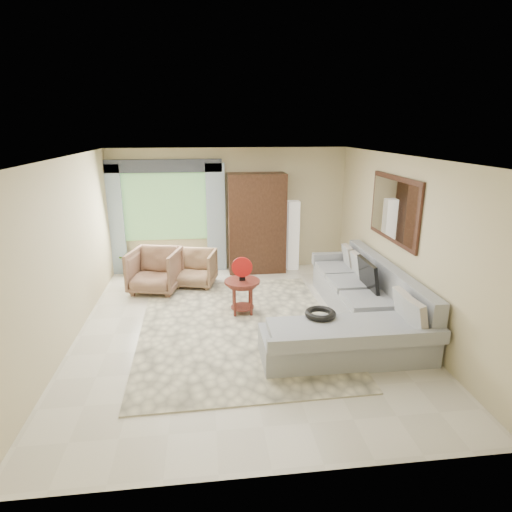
{
  "coord_description": "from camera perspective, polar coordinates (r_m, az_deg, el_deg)",
  "views": [
    {
      "loc": [
        -0.53,
        -6.06,
        3.0
      ],
      "look_at": [
        0.25,
        0.35,
        1.05
      ],
      "focal_mm": 30.0,
      "sensor_mm": 36.0,
      "label": 1
    }
  ],
  "objects": [
    {
      "name": "armoire",
      "position": [
        9.06,
        0.08,
        4.37
      ],
      "size": [
        1.2,
        0.55,
        2.1
      ],
      "primitive_type": "cube",
      "color": "black",
      "rests_on": "ground"
    },
    {
      "name": "curtain_left",
      "position": [
        9.32,
        -18.41,
        4.49
      ],
      "size": [
        0.4,
        0.08,
        2.3
      ],
      "primitive_type": "cube",
      "color": "#9EB7CC",
      "rests_on": "ground"
    },
    {
      "name": "area_rug",
      "position": [
        6.79,
        -2.36,
        -9.36
      ],
      "size": [
        3.08,
        4.06,
        0.02
      ],
      "primitive_type": "cube",
      "rotation": [
        0.0,
        0.0,
        0.02
      ],
      "color": "beige",
      "rests_on": "ground"
    },
    {
      "name": "valance",
      "position": [
        9.03,
        -12.37,
        11.66
      ],
      "size": [
        2.4,
        0.12,
        0.26
      ],
      "primitive_type": "cube",
      "color": "#1E232D",
      "rests_on": "wall_back"
    },
    {
      "name": "armchair_left",
      "position": [
        8.29,
        -13.31,
        -1.88
      ],
      "size": [
        1.06,
        1.08,
        0.82
      ],
      "primitive_type": "imported",
      "rotation": [
        0.0,
        0.0,
        -0.25
      ],
      "color": "brown",
      "rests_on": "ground"
    },
    {
      "name": "curtain_right",
      "position": [
        9.14,
        -5.36,
        5.04
      ],
      "size": [
        0.4,
        0.08,
        2.3
      ],
      "primitive_type": "cube",
      "color": "#9EB7CC",
      "rests_on": "ground"
    },
    {
      "name": "garden_hose",
      "position": [
        5.99,
        8.58,
        -7.61
      ],
      "size": [
        0.43,
        0.43,
        0.09
      ],
      "primitive_type": "torus",
      "color": "black",
      "rests_on": "sectional_sofa"
    },
    {
      "name": "coffee_table",
      "position": [
        7.13,
        -1.83,
        -5.38
      ],
      "size": [
        0.59,
        0.59,
        0.59
      ],
      "rotation": [
        0.0,
        0.0,
        -0.05
      ],
      "color": "#481A13",
      "rests_on": "ground"
    },
    {
      "name": "ground",
      "position": [
        6.79,
        -1.76,
        -9.45
      ],
      "size": [
        6.0,
        6.0,
        0.0
      ],
      "primitive_type": "plane",
      "color": "silver",
      "rests_on": "ground"
    },
    {
      "name": "wall_mirror",
      "position": [
        7.19,
        17.9,
        5.97
      ],
      "size": [
        0.05,
        1.7,
        1.05
      ],
      "color": "black",
      "rests_on": "wall_right"
    },
    {
      "name": "red_disc",
      "position": [
        6.96,
        -1.87,
        -1.5
      ],
      "size": [
        0.34,
        0.08,
        0.34
      ],
      "primitive_type": "cylinder",
      "rotation": [
        1.57,
        0.0,
        -0.16
      ],
      "color": "#B11311",
      "rests_on": "coffee_table"
    },
    {
      "name": "armchair_right",
      "position": [
        8.45,
        -8.11,
        -1.64
      ],
      "size": [
        0.91,
        0.92,
        0.7
      ],
      "primitive_type": "imported",
      "rotation": [
        0.0,
        0.0,
        -0.23
      ],
      "color": "#956B51",
      "rests_on": "ground"
    },
    {
      "name": "potted_plant",
      "position": [
        9.4,
        -16.22,
        -0.83
      ],
      "size": [
        0.56,
        0.52,
        0.52
      ],
      "primitive_type": "imported",
      "rotation": [
        0.0,
        0.0,
        -0.27
      ],
      "color": "#999999",
      "rests_on": "ground"
    },
    {
      "name": "floor_lamp",
      "position": [
        9.32,
        4.93,
        2.76
      ],
      "size": [
        0.24,
        0.24,
        1.5
      ],
      "primitive_type": "cube",
      "color": "silver",
      "rests_on": "ground"
    },
    {
      "name": "tv_screen",
      "position": [
        7.12,
        14.72,
        -2.44
      ],
      "size": [
        0.14,
        0.74,
        0.48
      ],
      "primitive_type": "cube",
      "rotation": [
        0.0,
        -0.17,
        0.0
      ],
      "color": "black",
      "rests_on": "sectional_sofa"
    },
    {
      "name": "window",
      "position": [
        9.21,
        -12.0,
        6.43
      ],
      "size": [
        1.8,
        0.04,
        1.4
      ],
      "primitive_type": "cube",
      "color": "#669E59",
      "rests_on": "wall_back"
    },
    {
      "name": "sectional_sofa",
      "position": [
        6.88,
        13.42,
        -6.94
      ],
      "size": [
        2.3,
        3.46,
        0.9
      ],
      "color": "gray",
      "rests_on": "ground"
    }
  ]
}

